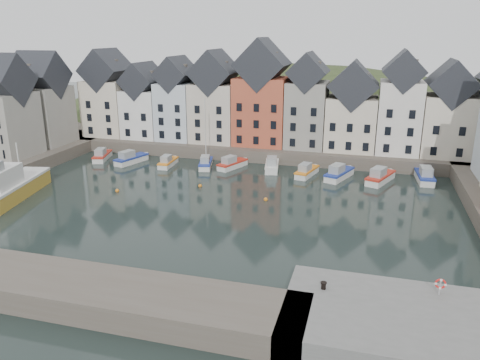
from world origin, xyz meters
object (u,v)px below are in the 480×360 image
at_px(boat_d, 206,163).
at_px(life_ring_post, 440,284).
at_px(large_vessel, 10,187).
at_px(mooring_bollard, 324,285).
at_px(boat_a, 102,156).

bearing_deg(boat_d, life_ring_post, -62.42).
bearing_deg(large_vessel, boat_d, 36.05).
bearing_deg(life_ring_post, large_vessel, 164.82).
height_order(mooring_bollard, life_ring_post, life_ring_post).
distance_m(boat_d, life_ring_post, 45.94).
relative_size(large_vessel, mooring_bollard, 25.19).
distance_m(boat_a, boat_d, 18.33).
xyz_separation_m(boat_a, boat_d, (18.33, 0.36, 0.03)).
height_order(large_vessel, life_ring_post, large_vessel).
height_order(boat_a, mooring_bollard, mooring_bollard).
bearing_deg(boat_d, large_vessel, -146.37).
distance_m(boat_d, large_vessel, 28.27).
xyz_separation_m(mooring_bollard, life_ring_post, (8.30, 1.48, 0.55)).
bearing_deg(life_ring_post, mooring_bollard, -169.89).
relative_size(boat_d, large_vessel, 0.78).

